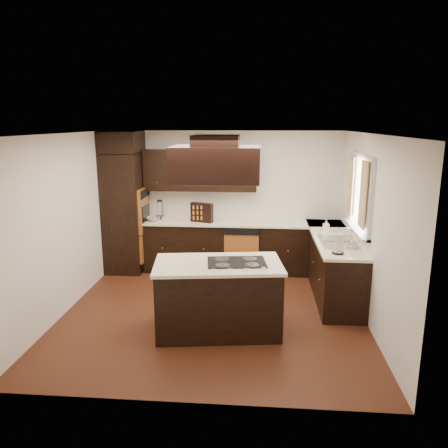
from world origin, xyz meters
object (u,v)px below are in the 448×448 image
(island, at_px, (218,298))
(spice_rack, at_px, (202,212))
(range_hood, at_px, (216,164))
(oven_column, at_px, (125,213))

(island, bearing_deg, spice_rack, 95.07)
(range_hood, bearing_deg, island, -36.04)
(island, distance_m, spice_rack, 2.41)
(oven_column, distance_m, spice_rack, 1.39)
(range_hood, bearing_deg, oven_column, 129.74)
(oven_column, distance_m, range_hood, 3.13)
(spice_rack, bearing_deg, range_hood, -56.22)
(oven_column, relative_size, spice_rack, 5.16)
(range_hood, bearing_deg, spice_rack, 102.13)
(island, relative_size, range_hood, 1.47)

